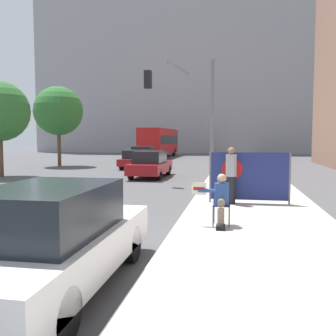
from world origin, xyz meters
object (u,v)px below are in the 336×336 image
at_px(protest_banner, 249,176).
at_px(parked_car_curbside, 52,239).
at_px(car_on_road_distant, 144,155).
at_px(city_bus_on_road, 159,141).
at_px(seated_protester, 221,198).
at_px(jogger_on_sidewalk, 231,175).
at_px(car_on_road_midblock, 137,159).
at_px(street_tree_midblock, 58,111).
at_px(traffic_light_pole, 187,101).
at_px(car_on_road_nearest, 150,164).

height_order(protest_banner, parked_car_curbside, protest_banner).
distance_m(car_on_road_distant, city_bus_on_road, 10.16).
bearing_deg(seated_protester, car_on_road_distant, 103.51).
relative_size(seated_protester, jogger_on_sidewalk, 0.69).
distance_m(protest_banner, car_on_road_midblock, 16.27).
relative_size(jogger_on_sidewalk, car_on_road_midblock, 0.42).
bearing_deg(car_on_road_midblock, street_tree_midblock, 171.02).
height_order(traffic_light_pole, car_on_road_nearest, traffic_light_pole).
height_order(seated_protester, car_on_road_nearest, car_on_road_nearest).
distance_m(parked_car_curbside, car_on_road_nearest, 15.80).
bearing_deg(car_on_road_nearest, car_on_road_midblock, 111.52).
relative_size(seated_protester, car_on_road_midblock, 0.29).
relative_size(car_on_road_nearest, car_on_road_midblock, 1.08).
height_order(protest_banner, car_on_road_distant, protest_banner).
height_order(jogger_on_sidewalk, car_on_road_nearest, jogger_on_sidewalk).
bearing_deg(seated_protester, car_on_road_midblock, 106.29).
xyz_separation_m(seated_protester, street_tree_midblock, (-13.32, 18.78, 3.52)).
bearing_deg(seated_protester, protest_banner, 72.48).
xyz_separation_m(jogger_on_sidewalk, city_bus_on_road, (-8.49, 30.83, 0.82)).
bearing_deg(car_on_road_midblock, seated_protester, -69.29).
relative_size(parked_car_curbside, street_tree_midblock, 0.71).
bearing_deg(car_on_road_distant, seated_protester, -72.08).
xyz_separation_m(car_on_road_nearest, street_tree_midblock, (-8.95, 6.97, 3.60)).
height_order(seated_protester, traffic_light_pole, traffic_light_pole).
distance_m(jogger_on_sidewalk, city_bus_on_road, 31.98).
height_order(car_on_road_distant, street_tree_midblock, street_tree_midblock).
bearing_deg(parked_car_curbside, street_tree_midblock, 116.01).
bearing_deg(car_on_road_distant, jogger_on_sidewalk, -69.13).
bearing_deg(car_on_road_nearest, car_on_road_distant, 105.52).
bearing_deg(parked_car_curbside, traffic_light_pole, 88.23).
relative_size(car_on_road_nearest, car_on_road_distant, 0.97).
relative_size(protest_banner, city_bus_on_road, 0.21).
bearing_deg(protest_banner, seated_protester, -103.10).
bearing_deg(car_on_road_midblock, car_on_road_distant, 99.31).
height_order(car_on_road_distant, city_bus_on_road, city_bus_on_road).
xyz_separation_m(jogger_on_sidewalk, street_tree_midblock, (-13.53, 15.72, 3.27)).
bearing_deg(protest_banner, city_bus_on_road, 106.46).
relative_size(jogger_on_sidewalk, city_bus_on_road, 0.15).
bearing_deg(traffic_light_pole, car_on_road_midblock, 117.42).
bearing_deg(street_tree_midblock, jogger_on_sidewalk, -49.28).
xyz_separation_m(parked_car_curbside, car_on_road_midblock, (-4.43, 21.59, -0.08)).
bearing_deg(traffic_light_pole, parked_car_curbside, -91.77).
bearing_deg(car_on_road_distant, car_on_road_midblock, -80.69).
bearing_deg(protest_banner, traffic_light_pole, 117.17).
height_order(protest_banner, city_bus_on_road, city_bus_on_road).
bearing_deg(jogger_on_sidewalk, car_on_road_distant, -56.25).
bearing_deg(traffic_light_pole, street_tree_midblock, 137.91).
height_order(protest_banner, car_on_road_nearest, protest_banner).
distance_m(seated_protester, car_on_road_nearest, 12.59).
bearing_deg(traffic_light_pole, seated_protester, -77.39).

